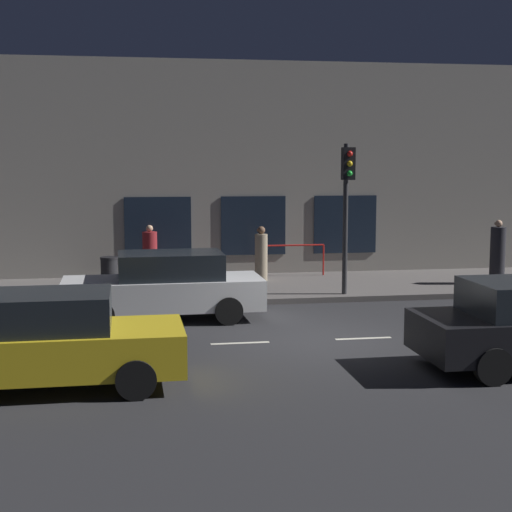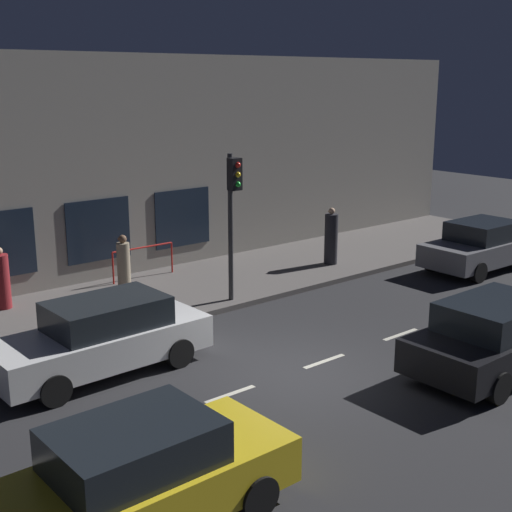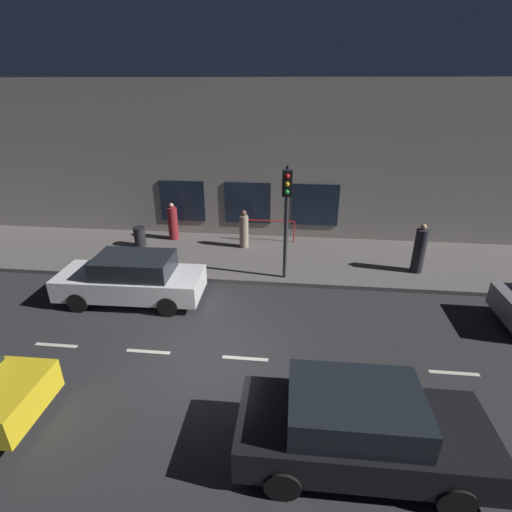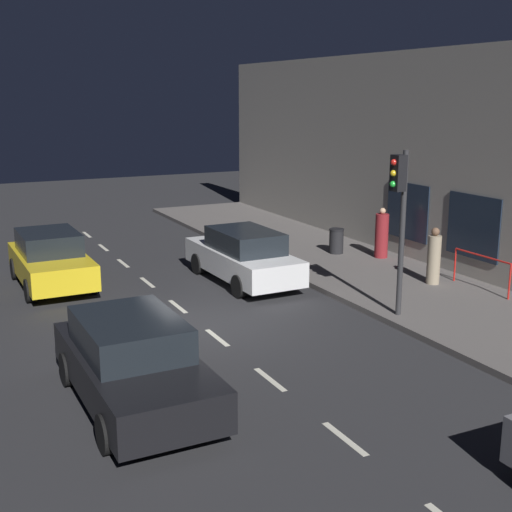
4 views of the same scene
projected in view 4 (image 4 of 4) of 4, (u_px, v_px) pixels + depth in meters
The scene contains 12 objects.
ground_plane at pixel (201, 325), 16.34m from camera, with size 60.00×60.00×0.00m, color #28282B.
sidewalk at pixel (409, 289), 19.02m from camera, with size 4.50×32.00×0.15m.
building_facade at pixel (486, 167), 19.36m from camera, with size 0.65×32.00×6.75m.
lane_centre_line at pixel (217, 338), 15.47m from camera, with size 0.12×27.20×0.01m.
traffic_light at pixel (400, 202), 15.94m from camera, with size 0.48×0.32×3.98m.
parked_car_0 at pixel (51, 259), 19.45m from camera, with size 1.91×4.21×1.58m.
parked_car_1 at pixel (243, 256), 19.88m from camera, with size 1.92×4.63×1.58m.
parked_car_2 at pixel (133, 362), 11.98m from camera, with size 2.01×4.56×1.58m.
pedestrian_1 at pixel (434, 258), 19.18m from camera, with size 0.52×0.52×1.62m.
pedestrian_2 at pixel (382, 235), 22.28m from camera, with size 0.50×0.50×1.65m.
trash_bin at pixel (336, 241), 22.94m from camera, with size 0.50×0.50×0.84m.
red_railing at pixel (482, 264), 18.57m from camera, with size 0.05×2.09×0.97m.
Camera 4 is at (-5.70, -14.49, 5.39)m, focal length 47.81 mm.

